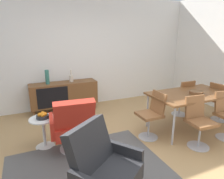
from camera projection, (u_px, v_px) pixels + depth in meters
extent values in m
plane|color=tan|center=(124.00, 154.00, 3.17)|extent=(8.32, 8.32, 0.00)
cube|color=white|center=(78.00, 52.00, 5.07)|extent=(6.80, 0.12, 2.80)
cube|color=brown|center=(64.00, 94.00, 4.88)|extent=(1.60, 0.44, 0.56)
cube|color=black|center=(53.00, 98.00, 4.57)|extent=(0.70, 0.01, 0.48)
cylinder|color=brown|center=(34.00, 114.00, 4.54)|extent=(0.03, 0.03, 0.16)
cylinder|color=brown|center=(95.00, 105.00, 5.12)|extent=(0.03, 0.03, 0.16)
cylinder|color=brown|center=(33.00, 109.00, 4.84)|extent=(0.03, 0.03, 0.16)
cylinder|color=brown|center=(91.00, 101.00, 5.42)|extent=(0.03, 0.03, 0.16)
cylinder|color=#337266|center=(47.00, 77.00, 4.62)|extent=(0.09, 0.09, 0.33)
cylinder|color=beige|center=(71.00, 78.00, 4.86)|extent=(0.10, 0.10, 0.17)
cylinder|color=beige|center=(71.00, 73.00, 4.82)|extent=(0.03, 0.03, 0.13)
cube|color=brown|center=(191.00, 94.00, 3.87)|extent=(1.60, 0.90, 0.04)
cylinder|color=#B7B7BC|center=(173.00, 126.00, 3.35)|extent=(0.04, 0.04, 0.70)
cylinder|color=#B7B7BC|center=(147.00, 111.00, 4.03)|extent=(0.04, 0.04, 0.70)
cylinder|color=#B7B7BC|center=(200.00, 101.00, 4.60)|extent=(0.04, 0.04, 0.70)
cylinder|color=brown|center=(196.00, 92.00, 3.81)|extent=(0.26, 0.26, 0.06)
cube|color=brown|center=(223.00, 101.00, 3.64)|extent=(0.38, 0.11, 0.38)
cube|color=brown|center=(181.00, 96.00, 4.63)|extent=(0.41, 0.41, 0.05)
cube|color=brown|center=(187.00, 89.00, 4.41)|extent=(0.38, 0.10, 0.38)
cylinder|color=#B7B7BC|center=(180.00, 106.00, 4.69)|extent=(0.04, 0.04, 0.42)
cylinder|color=#B7B7BC|center=(179.00, 114.00, 4.75)|extent=(0.36, 0.36, 0.01)
cube|color=brown|center=(222.00, 101.00, 4.32)|extent=(0.41, 0.41, 0.05)
cube|color=brown|center=(218.00, 92.00, 4.18)|extent=(0.10, 0.38, 0.38)
cylinder|color=#B7B7BC|center=(220.00, 111.00, 4.38)|extent=(0.04, 0.04, 0.42)
cylinder|color=#B7B7BC|center=(219.00, 120.00, 4.44)|extent=(0.36, 0.36, 0.01)
cube|color=brown|center=(149.00, 115.00, 3.57)|extent=(0.40, 0.40, 0.05)
cube|color=brown|center=(158.00, 102.00, 3.59)|extent=(0.09, 0.38, 0.38)
cylinder|color=#B7B7BC|center=(149.00, 127.00, 3.64)|extent=(0.04, 0.04, 0.42)
cylinder|color=#B7B7BC|center=(148.00, 137.00, 3.69)|extent=(0.36, 0.36, 0.01)
cube|color=brown|center=(201.00, 122.00, 3.26)|extent=(0.43, 0.43, 0.05)
cube|color=brown|center=(195.00, 107.00, 3.37)|extent=(0.39, 0.12, 0.38)
cylinder|color=#B7B7BC|center=(199.00, 135.00, 3.33)|extent=(0.04, 0.04, 0.42)
cylinder|color=#B7B7BC|center=(198.00, 146.00, 3.38)|extent=(0.36, 0.36, 0.01)
cube|color=red|center=(73.00, 128.00, 3.24)|extent=(0.65, 0.61, 0.20)
cube|color=red|center=(74.00, 116.00, 2.94)|extent=(0.62, 0.32, 0.51)
cube|color=red|center=(93.00, 120.00, 3.32)|extent=(0.11, 0.51, 0.28)
cube|color=red|center=(52.00, 126.00, 3.11)|extent=(0.11, 0.51, 0.28)
cylinder|color=#B7B7BC|center=(74.00, 141.00, 3.30)|extent=(0.06, 0.06, 0.28)
cylinder|color=#B7B7BC|center=(74.00, 148.00, 3.34)|extent=(0.48, 0.48, 0.02)
cube|color=#262628|center=(109.00, 177.00, 2.11)|extent=(0.81, 0.81, 0.20)
cube|color=#262628|center=(90.00, 146.00, 2.15)|extent=(0.64, 0.57, 0.51)
cube|color=#262628|center=(123.00, 155.00, 2.37)|extent=(0.35, 0.44, 0.28)
cylinder|color=white|center=(43.00, 119.00, 3.26)|extent=(0.44, 0.44, 0.02)
cylinder|color=white|center=(44.00, 133.00, 3.33)|extent=(0.05, 0.05, 0.50)
cone|color=white|center=(45.00, 146.00, 3.39)|extent=(0.32, 0.32, 0.02)
cylinder|color=#262628|center=(42.00, 117.00, 3.25)|extent=(0.20, 0.20, 0.05)
sphere|color=orange|center=(45.00, 114.00, 3.24)|extent=(0.07, 0.07, 0.07)
sphere|color=orange|center=(43.00, 113.00, 3.27)|extent=(0.07, 0.07, 0.07)
sphere|color=orange|center=(40.00, 115.00, 3.22)|extent=(0.07, 0.07, 0.07)
sphere|color=orange|center=(43.00, 115.00, 3.20)|extent=(0.07, 0.07, 0.07)
cube|color=#595654|center=(88.00, 171.00, 2.78)|extent=(2.20, 1.70, 0.01)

